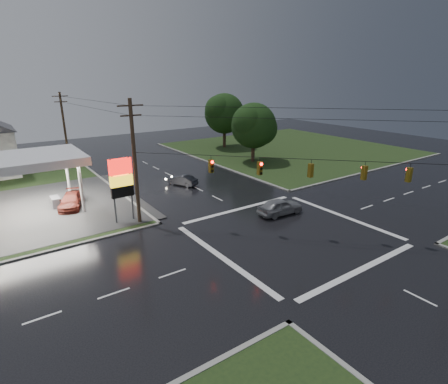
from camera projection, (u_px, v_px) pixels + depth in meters
ground at (289, 234)px, 29.59m from camera, size 120.00×120.00×0.00m
grass_ne at (290, 149)px, 63.91m from camera, size 36.00×36.00×0.08m
pylon_sign at (121, 180)px, 30.81m from camera, size 2.00×0.35×6.00m
utility_pole_nw at (135, 161)px, 30.03m from camera, size 2.20×0.32×11.00m
utility_pole_n at (64, 127)px, 52.30m from camera, size 2.20×0.32×10.50m
traffic_signals at (294, 159)px, 27.53m from camera, size 26.87×26.87×1.47m
tree_ne_near at (254, 126)px, 52.62m from camera, size 7.99×6.80×8.98m
tree_ne_far at (225, 114)px, 63.40m from camera, size 8.46×7.20×9.80m
car_north at (182, 180)px, 42.54m from camera, size 2.82×4.05×1.27m
car_crossing at (280, 206)px, 33.53m from camera, size 4.71×2.16×1.57m
car_pump at (71, 200)px, 35.36m from camera, size 3.64×5.26×1.41m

